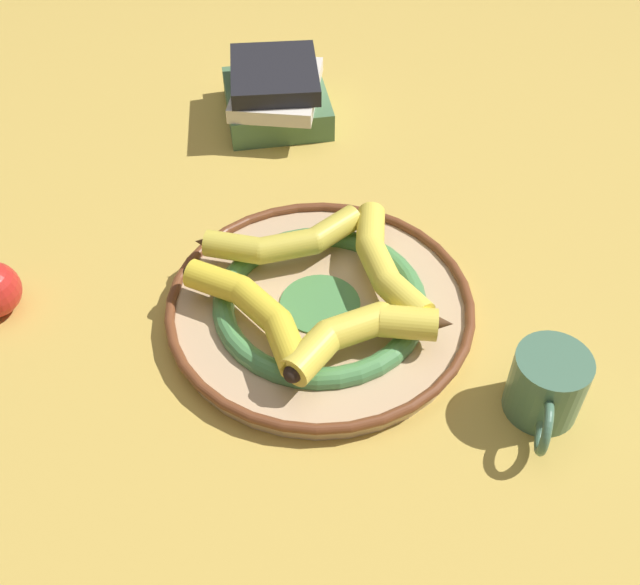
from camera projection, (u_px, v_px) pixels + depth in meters
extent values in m
plane|color=gold|center=(305.00, 321.00, 0.87)|extent=(2.80, 2.80, 0.00)
cylinder|color=tan|center=(320.00, 310.00, 0.87)|extent=(0.34, 0.34, 0.02)
torus|color=#4C894C|center=(320.00, 302.00, 0.86)|extent=(0.25, 0.25, 0.03)
cylinder|color=#4C894C|center=(320.00, 304.00, 0.86)|extent=(0.09, 0.09, 0.00)
torus|color=brown|center=(320.00, 303.00, 0.86)|extent=(0.36, 0.36, 0.01)
cylinder|color=yellow|center=(409.00, 320.00, 0.80)|extent=(0.07, 0.05, 0.04)
cylinder|color=yellow|center=(355.00, 327.00, 0.79)|extent=(0.07, 0.07, 0.04)
cylinder|color=yellow|center=(311.00, 354.00, 0.77)|extent=(0.05, 0.07, 0.04)
sphere|color=yellow|center=(381.00, 318.00, 0.80)|extent=(0.04, 0.04, 0.04)
sphere|color=yellow|center=(328.00, 336.00, 0.78)|extent=(0.04, 0.04, 0.04)
cone|color=#472D19|center=(438.00, 323.00, 0.80)|extent=(0.04, 0.04, 0.03)
sphere|color=black|center=(293.00, 374.00, 0.75)|extent=(0.02, 0.02, 0.02)
cylinder|color=yellow|center=(287.00, 345.00, 0.78)|extent=(0.07, 0.07, 0.03)
cylinder|color=yellow|center=(259.00, 306.00, 0.81)|extent=(0.07, 0.06, 0.03)
cylinder|color=yellow|center=(216.00, 281.00, 0.84)|extent=(0.07, 0.03, 0.03)
sphere|color=yellow|center=(278.00, 322.00, 0.80)|extent=(0.03, 0.03, 0.03)
sphere|color=yellow|center=(241.00, 290.00, 0.83)|extent=(0.03, 0.03, 0.03)
cone|color=#472D19|center=(296.00, 368.00, 0.76)|extent=(0.04, 0.04, 0.03)
sphere|color=black|center=(191.00, 273.00, 0.85)|extent=(0.02, 0.02, 0.02)
cylinder|color=gold|center=(233.00, 247.00, 0.88)|extent=(0.07, 0.04, 0.03)
cylinder|color=gold|center=(287.00, 246.00, 0.88)|extent=(0.07, 0.07, 0.03)
cylinder|color=gold|center=(334.00, 229.00, 0.90)|extent=(0.06, 0.07, 0.03)
sphere|color=gold|center=(260.00, 251.00, 0.88)|extent=(0.03, 0.03, 0.03)
sphere|color=gold|center=(314.00, 241.00, 0.89)|extent=(0.03, 0.03, 0.03)
cone|color=#472D19|center=(206.00, 243.00, 0.89)|extent=(0.03, 0.03, 0.02)
sphere|color=black|center=(354.00, 217.00, 0.92)|extent=(0.02, 0.02, 0.02)
cylinder|color=yellow|center=(371.00, 229.00, 0.90)|extent=(0.05, 0.07, 0.03)
cylinder|color=yellow|center=(378.00, 264.00, 0.86)|extent=(0.07, 0.07, 0.03)
cylinder|color=yellow|center=(405.00, 299.00, 0.82)|extent=(0.07, 0.06, 0.03)
sphere|color=yellow|center=(370.00, 246.00, 0.88)|extent=(0.03, 0.03, 0.03)
sphere|color=yellow|center=(387.00, 283.00, 0.84)|extent=(0.03, 0.03, 0.03)
cone|color=#472D19|center=(371.00, 212.00, 0.92)|extent=(0.03, 0.04, 0.03)
sphere|color=black|center=(424.00, 316.00, 0.80)|extent=(0.02, 0.02, 0.02)
cube|color=#4C754C|center=(277.00, 103.00, 1.15)|extent=(0.22, 0.22, 0.04)
cube|color=white|center=(276.00, 102.00, 1.15)|extent=(0.20, 0.21, 0.04)
cube|color=silver|center=(277.00, 89.00, 1.12)|extent=(0.17, 0.19, 0.02)
cube|color=white|center=(277.00, 88.00, 1.12)|extent=(0.15, 0.18, 0.02)
cube|color=black|center=(274.00, 74.00, 1.10)|extent=(0.18, 0.19, 0.02)
cube|color=white|center=(274.00, 73.00, 1.10)|extent=(0.17, 0.18, 0.02)
cylinder|color=#477056|center=(547.00, 384.00, 0.76)|extent=(0.08, 0.08, 0.08)
cylinder|color=#331C0F|center=(553.00, 366.00, 0.74)|extent=(0.06, 0.06, 0.00)
torus|color=#477056|center=(544.00, 428.00, 0.72)|extent=(0.02, 0.06, 0.06)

